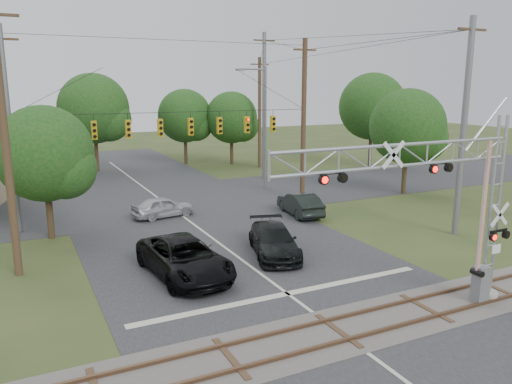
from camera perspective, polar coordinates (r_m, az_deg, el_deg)
name	(u,v)px	position (r m, az deg, el deg)	size (l,w,h in m)	color
ground	(376,360)	(16.58, 13.55, -18.17)	(160.00, 160.00, 0.00)	#2F3F1D
road_main	(241,260)	(24.32, -1.69, -7.76)	(14.00, 90.00, 0.02)	#242426
road_cross	(162,201)	(37.03, -10.70, -1.01)	(90.00, 12.00, 0.02)	#242426
railroad_track	(338,331)	(17.94, 9.36, -15.40)	(90.00, 3.20, 0.17)	#514A46
crossing_gantry	(439,197)	(18.62, 20.15, -0.55)	(10.24, 0.92, 7.21)	#999993
traffic_signal_span	(188,126)	(32.62, -7.73, 7.52)	(19.34, 0.36, 11.50)	slate
pickup_black	(184,258)	(22.34, -8.18, -7.48)	(2.76, 5.99, 1.66)	black
car_dark	(274,241)	(24.82, 2.06, -5.59)	(2.05, 5.05, 1.47)	black
sedan_silver	(163,207)	(32.43, -10.60, -1.67)	(1.59, 3.94, 1.34)	#A4A6AB
suv_dark	(300,204)	(32.54, 5.05, -1.33)	(1.57, 4.52, 1.49)	black
streetlight	(263,122)	(39.84, 0.80, 7.99)	(2.59, 0.27, 9.71)	slate
utility_poles	(210,118)	(35.81, -5.25, 8.39)	(26.35, 26.47, 12.76)	#44331F
treeline	(119,116)	(46.19, -15.42, 8.37)	(53.50, 28.00, 9.57)	#3D2D1B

